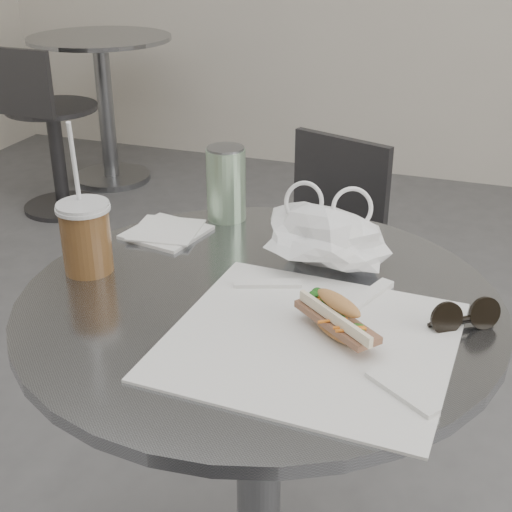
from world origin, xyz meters
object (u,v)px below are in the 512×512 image
(bg_table, at_px, (104,92))
(sunglasses, at_px, (464,318))
(chair_far, at_px, (308,286))
(cafe_table, at_px, (259,435))
(drink_can, at_px, (226,184))
(iced_coffee, at_px, (86,236))
(bg_chair, at_px, (49,140))
(banh_mi, at_px, (337,318))

(bg_table, relative_size, sunglasses, 7.34)
(chair_far, bearing_deg, cafe_table, 119.10)
(chair_far, height_order, drink_can, drink_can)
(cafe_table, distance_m, iced_coffee, 0.45)
(drink_can, bearing_deg, bg_chair, 135.13)
(iced_coffee, bearing_deg, drink_can, 64.96)
(sunglasses, bearing_deg, iced_coffee, 148.20)
(drink_can, bearing_deg, bg_table, 126.75)
(chair_far, relative_size, bg_chair, 0.93)
(banh_mi, bearing_deg, iced_coffee, -150.51)
(bg_table, xyz_separation_m, chair_far, (1.46, -1.39, -0.14))
(cafe_table, distance_m, chair_far, 0.83)
(bg_table, relative_size, iced_coffee, 2.85)
(cafe_table, height_order, chair_far, cafe_table)
(cafe_table, bearing_deg, chair_far, 99.55)
(sunglasses, bearing_deg, chair_far, 85.69)
(bg_table, relative_size, bg_chair, 0.95)
(drink_can, bearing_deg, cafe_table, -59.28)
(bg_table, xyz_separation_m, drink_can, (1.43, -1.92, 0.35))
(banh_mi, relative_size, iced_coffee, 0.70)
(chair_far, relative_size, sunglasses, 7.23)
(bg_chair, bearing_deg, sunglasses, -39.45)
(banh_mi, relative_size, drink_can, 1.25)
(cafe_table, distance_m, banh_mi, 0.35)
(bg_table, distance_m, banh_mi, 2.88)
(bg_chair, bearing_deg, drink_can, -42.66)
(banh_mi, height_order, sunglasses, banh_mi)
(iced_coffee, xyz_separation_m, sunglasses, (0.61, 0.02, -0.04))
(iced_coffee, bearing_deg, banh_mi, -8.63)
(bg_table, bearing_deg, cafe_table, -53.97)
(chair_far, distance_m, iced_coffee, 0.96)
(bg_table, relative_size, banh_mi, 4.08)
(iced_coffee, bearing_deg, bg_chair, 127.24)
(cafe_table, relative_size, sunglasses, 7.54)
(chair_far, bearing_deg, drink_can, 106.21)
(cafe_table, xyz_separation_m, sunglasses, (0.31, 0.01, 0.29))
(chair_far, relative_size, iced_coffee, 2.81)
(cafe_table, height_order, drink_can, drink_can)
(chair_far, height_order, banh_mi, banh_mi)
(bg_chair, bearing_deg, banh_mi, -43.44)
(banh_mi, bearing_deg, drink_can, 169.10)
(cafe_table, xyz_separation_m, banh_mi, (0.14, -0.07, 0.31))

